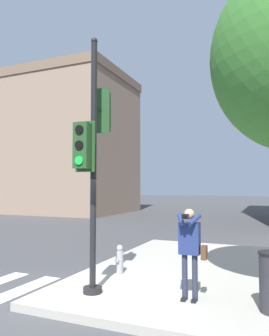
# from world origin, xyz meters

# --- Properties ---
(ground_plane) EXTENTS (160.00, 160.00, 0.00)m
(ground_plane) POSITION_xyz_m (0.00, 0.00, 0.00)
(ground_plane) COLOR #424244
(sidewalk_corner) EXTENTS (8.00, 8.00, 0.16)m
(sidewalk_corner) POSITION_xyz_m (3.50, 3.50, 0.08)
(sidewalk_corner) COLOR #ADA89E
(sidewalk_corner) RESTS_ON ground_plane
(traffic_signal_pole) EXTENTS (0.50, 1.34, 5.40)m
(traffic_signal_pole) POSITION_xyz_m (0.64, 0.60, 3.15)
(traffic_signal_pole) COLOR black
(traffic_signal_pole) RESTS_ON sidewalk_corner
(person_photographer) EXTENTS (0.58, 0.54, 1.75)m
(person_photographer) POSITION_xyz_m (2.61, 0.96, 1.21)
(person_photographer) COLOR black
(person_photographer) RESTS_ON sidewalk_corner
(fire_hydrant) EXTENTS (0.19, 0.25, 0.71)m
(fire_hydrant) POSITION_xyz_m (0.49, 2.20, 0.51)
(fire_hydrant) COLOR #99999E
(fire_hydrant) RESTS_ON sidewalk_corner
(building_left) EXTENTS (10.88, 9.38, 12.70)m
(building_left) POSITION_xyz_m (-13.47, 20.39, 6.36)
(building_left) COLOR gray
(building_left) RESTS_ON ground_plane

